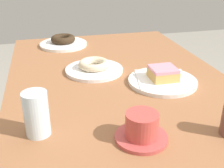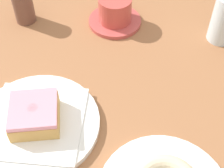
{
  "view_description": "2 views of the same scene",
  "coord_description": "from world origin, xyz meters",
  "px_view_note": "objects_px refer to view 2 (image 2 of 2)",
  "views": [
    {
      "loc": [
        -0.91,
        0.24,
        1.12
      ],
      "look_at": [
        -0.11,
        0.05,
        0.74
      ],
      "focal_mm": 45.42,
      "sensor_mm": 36.0,
      "label": 1
    },
    {
      "loc": [
        0.26,
        -0.03,
        1.25
      ],
      "look_at": [
        -0.15,
        0.01,
        0.77
      ],
      "focal_mm": 54.29,
      "sensor_mm": 36.0,
      "label": 2
    }
  ],
  "objects_px": {
    "plate_glazed_square": "(37,124)",
    "sugar_jar": "(23,5)",
    "coffee_cup": "(115,12)",
    "donut_glazed_square": "(34,114)"
  },
  "relations": [
    {
      "from": "donut_glazed_square",
      "to": "sugar_jar",
      "type": "distance_m",
      "value": 0.32
    },
    {
      "from": "plate_glazed_square",
      "to": "donut_glazed_square",
      "type": "height_order",
      "value": "donut_glazed_square"
    },
    {
      "from": "plate_glazed_square",
      "to": "sugar_jar",
      "type": "bearing_deg",
      "value": -172.7
    },
    {
      "from": "sugar_jar",
      "to": "donut_glazed_square",
      "type": "bearing_deg",
      "value": 7.3
    },
    {
      "from": "donut_glazed_square",
      "to": "sugar_jar",
      "type": "relative_size",
      "value": 0.99
    },
    {
      "from": "donut_glazed_square",
      "to": "coffee_cup",
      "type": "bearing_deg",
      "value": 148.44
    },
    {
      "from": "plate_glazed_square",
      "to": "coffee_cup",
      "type": "xyz_separation_m",
      "value": [
        -0.29,
        0.18,
        0.02
      ]
    },
    {
      "from": "donut_glazed_square",
      "to": "coffee_cup",
      "type": "xyz_separation_m",
      "value": [
        -0.29,
        0.18,
        -0.01
      ]
    },
    {
      "from": "plate_glazed_square",
      "to": "sugar_jar",
      "type": "height_order",
      "value": "sugar_jar"
    },
    {
      "from": "donut_glazed_square",
      "to": "coffee_cup",
      "type": "distance_m",
      "value": 0.34
    }
  ]
}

